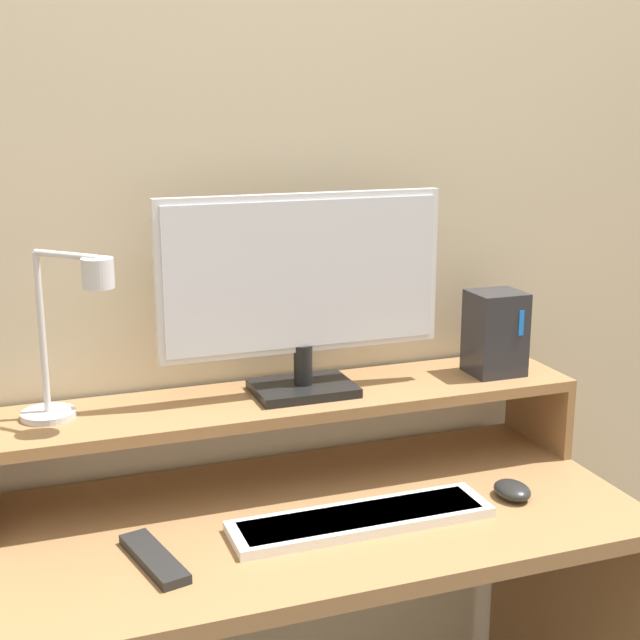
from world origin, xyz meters
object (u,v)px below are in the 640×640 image
Objects in this scene: keyboard at (361,519)px; remote_control at (154,559)px; monitor at (302,286)px; router_dock at (495,333)px; desk_lamp at (70,333)px; mouse at (512,490)px.

keyboard is 0.37m from remote_control.
monitor is at bearing 36.05° from remote_control.
router_dock is (0.41, -0.02, -0.13)m from monitor.
desk_lamp is 3.71× the size of mouse.
monitor is 0.44m from keyboard.
mouse is at bearing -34.95° from monitor.
keyboard is at bearing 1.83° from remote_control.
keyboard is (0.46, -0.21, -0.33)m from desk_lamp.
remote_control is (-0.67, -0.01, -0.01)m from mouse.
monitor is 1.81× the size of desk_lamp.
remote_control is at bearing -162.94° from router_dock.
router_dock is 0.51m from keyboard.
mouse is (0.30, 0.00, 0.00)m from keyboard.
router_dock is at bearing 29.59° from keyboard.
desk_lamp reaches higher than remote_control.
keyboard is 0.30m from mouse.
remote_control is (-0.36, -0.01, -0.00)m from keyboard.
monitor reaches higher than router_dock.
mouse reaches higher than remote_control.
monitor is 3.20× the size of router_dock.
desk_lamp is at bearing 111.93° from remote_control.
monitor reaches higher than desk_lamp.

